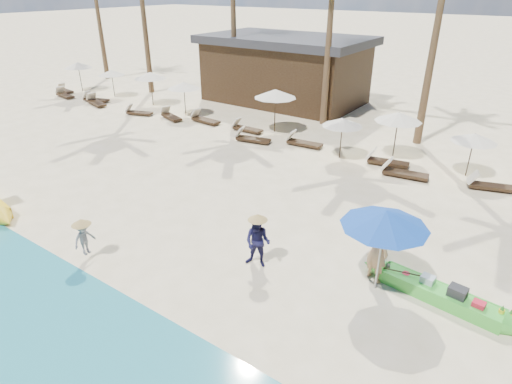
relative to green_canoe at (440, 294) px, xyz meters
The scene contains 29 objects.
ground 6.54m from the green_canoe, 161.99° to the right, with size 240.00×240.00×0.00m, color #FBE5BA.
wet_sand_strip 9.38m from the green_canoe, 131.51° to the right, with size 240.00×4.50×0.01m, color tan.
green_canoe is the anchor object (origin of this frame).
tourist 1.88m from the green_canoe, behind, with size 0.68×0.45×1.86m, color tan.
vendor_green 4.98m from the green_canoe, 163.40° to the right, with size 0.76×0.60×1.57m, color #17163E.
vendor_yellow 9.95m from the green_canoe, 155.95° to the right, with size 0.68×0.39×1.05m, color gray.
blue_umbrella 2.53m from the green_canoe, 163.16° to the right, with size 2.22×2.22×2.39m.
resort_parasol_0 29.97m from the green_canoe, 161.88° to the left, with size 2.06×2.06×2.12m.
lounger_0_left 30.20m from the green_canoe, 164.13° to the left, with size 1.71×0.77×0.56m.
lounger_0_right 28.63m from the green_canoe, 165.22° to the left, with size 1.89×0.82×0.62m.
resort_parasol_1 26.69m from the green_canoe, 159.11° to the left, with size 1.84×1.84×1.89m.
lounger_1_left 25.05m from the green_canoe, 163.20° to the left, with size 2.05×1.08×0.67m.
lounger_1_right 25.99m from the green_canoe, 162.64° to the left, with size 1.96×1.03×0.64m.
resort_parasol_2 22.98m from the green_canoe, 155.58° to the left, with size 2.11×2.11×2.18m.
lounger_2_left 21.11m from the green_canoe, 159.92° to the left, with size 1.76×1.05×0.57m.
resort_parasol_3 19.53m from the green_canoe, 152.85° to the left, with size 2.00×2.00×2.06m.
lounger_3_left 19.19m from the green_canoe, 156.05° to the left, with size 1.91×1.12×0.62m.
lounger_3_right 17.52m from the green_canoe, 151.40° to the left, with size 1.99×0.74×0.66m.
resort_parasol_4 14.60m from the green_canoe, 139.84° to the left, with size 2.27×2.27×2.34m.
lounger_4_left 15.00m from the green_canoe, 145.68° to the left, with size 1.81×0.58×0.61m.
lounger_4_right 13.28m from the green_canoe, 147.11° to the left, with size 1.95×0.92×0.64m.
resort_parasol_5 10.19m from the green_canoe, 129.63° to the left, with size 1.87×1.87×1.93m.
lounger_5_left 11.95m from the green_canoe, 136.64° to the left, with size 1.91×0.73×0.63m.
resort_parasol_6 10.40m from the green_canoe, 115.40° to the left, with size 2.12×2.12×2.18m.
lounger_6_left 9.23m from the green_canoe, 118.28° to the left, with size 1.95×0.89×0.64m.
lounger_6_right 8.01m from the green_canoe, 114.60° to the left, with size 1.99×0.85×0.66m.
resort_parasol_7 9.14m from the green_canoe, 97.14° to the left, with size 1.83×1.83×1.89m.
lounger_7_left 8.01m from the green_canoe, 90.79° to the left, with size 1.90×1.06×0.62m.
pavilion_west 21.11m from the green_canoe, 132.56° to the left, with size 10.80×6.60×4.30m.
Camera 1 is at (7.32, -7.83, 7.41)m, focal length 30.00 mm.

